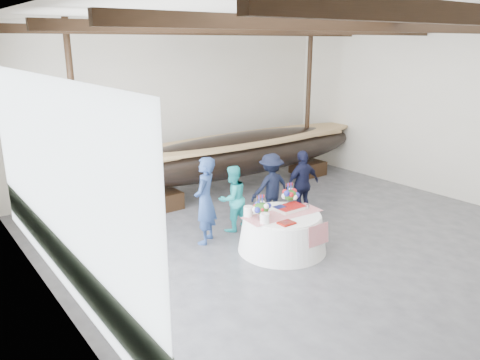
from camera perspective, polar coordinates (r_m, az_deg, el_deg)
floor at (r=9.70m, az=10.99°, el=-8.25°), size 10.00×12.00×0.01m
wall_back at (r=13.67m, az=-7.55°, el=8.96°), size 10.00×0.02×4.50m
wall_left at (r=6.29m, az=-20.14°, el=-0.81°), size 0.02×12.00×4.50m
wall_right at (r=13.14m, az=26.54°, el=7.08°), size 0.02×12.00×4.50m
ceiling at (r=8.85m, az=12.66°, el=19.29°), size 10.00×12.00×0.01m
pavilion_structure at (r=9.35m, az=8.84°, el=16.26°), size 9.80×11.76×4.50m
open_bay at (r=7.35m, az=-21.77°, el=-2.02°), size 0.03×7.00×3.20m
longboat_display at (r=13.04m, az=0.37°, el=3.26°), size 8.55×1.71×1.60m
banquet_table at (r=9.39m, az=5.17°, el=-6.34°), size 1.76×1.76×0.76m
tabletop_items at (r=9.30m, az=4.51°, el=-3.06°), size 1.67×1.04×0.40m
guest_woman_blue at (r=9.55m, az=-4.28°, el=-2.52°), size 0.79×0.76×1.82m
guest_woman_teal at (r=10.19m, az=-0.94°, el=-2.27°), size 0.75×0.61×1.46m
guest_man_left at (r=10.85m, az=3.80°, el=-0.83°), size 1.07×0.69×1.57m
guest_man_right at (r=11.11m, az=7.63°, el=-0.46°), size 0.96×0.45×1.60m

